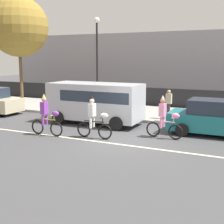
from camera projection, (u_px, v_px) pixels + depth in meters
name	position (u px, v px, depth m)	size (l,w,h in m)	color
ground_plane	(120.00, 141.00, 13.34)	(80.00, 80.00, 0.00)	#424244
road_centre_line	(115.00, 144.00, 12.90)	(36.00, 0.14, 0.01)	beige
sidewalk_curb	(163.00, 114.00, 19.11)	(60.00, 5.00, 0.15)	#9E9B93
fence_line	(175.00, 99.00, 21.59)	(40.00, 0.08, 1.40)	black
building_backdrop	(161.00, 65.00, 30.38)	(28.00, 8.00, 5.66)	#99939E
parade_cyclist_purple	(47.00, 117.00, 14.19)	(1.72, 0.50, 1.92)	black
parade_cyclist_zebra	(94.00, 120.00, 13.67)	(1.72, 0.50, 1.92)	black
parade_cyclist_pink	(165.00, 119.00, 13.68)	(1.72, 0.50, 1.92)	black
parked_van_silver	(96.00, 100.00, 16.61)	(5.00, 2.22, 2.18)	silver
parked_car_teal	(214.00, 118.00, 14.24)	(4.10, 1.92, 1.64)	#1E727A
street_lamp_post	(97.00, 50.00, 19.74)	(0.36, 0.36, 5.86)	black
street_tree_near_lamp	(19.00, 27.00, 23.48)	(4.49, 4.49, 7.90)	brown
pedestrian_onlooker	(169.00, 103.00, 17.26)	(0.32, 0.20, 1.62)	#33333D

